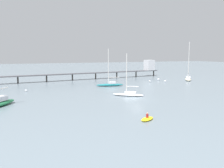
# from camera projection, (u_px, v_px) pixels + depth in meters

# --- Properties ---
(ground_plane) EXTENTS (400.00, 400.00, 0.00)m
(ground_plane) POSITION_uv_depth(u_px,v_px,m) (137.00, 98.00, 52.34)
(ground_plane) COLOR slate
(pier) EXTENTS (67.39, 9.78, 6.96)m
(pier) POSITION_uv_depth(u_px,v_px,m) (118.00, 69.00, 96.08)
(pier) COLOR #4C4C51
(pier) RESTS_ON ground_plane
(sailboat_cream) EXTENTS (7.47, 8.68, 13.94)m
(sailboat_cream) POSITION_uv_depth(u_px,v_px,m) (188.00, 78.00, 88.14)
(sailboat_cream) COLOR beige
(sailboat_cream) RESTS_ON ground_plane
(sailboat_white) EXTENTS (6.89, 6.04, 9.81)m
(sailboat_white) POSITION_uv_depth(u_px,v_px,m) (128.00, 93.00, 55.41)
(sailboat_white) COLOR white
(sailboat_white) RESTS_ON ground_plane
(sailboat_teal) EXTENTS (8.45, 3.65, 11.20)m
(sailboat_teal) POSITION_uv_depth(u_px,v_px,m) (110.00, 84.00, 72.06)
(sailboat_teal) COLOR #1E727A
(sailboat_teal) RESTS_ON ground_plane
(dinghy_yellow) EXTENTS (3.12, 2.66, 1.14)m
(dinghy_yellow) POSITION_uv_depth(u_px,v_px,m) (147.00, 119.00, 35.31)
(dinghy_yellow) COLOR yellow
(dinghy_yellow) RESTS_ON ground_plane
(mooring_buoy_near) EXTENTS (0.71, 0.71, 0.71)m
(mooring_buoy_near) POSITION_uv_depth(u_px,v_px,m) (165.00, 81.00, 81.70)
(mooring_buoy_near) COLOR silver
(mooring_buoy_near) RESTS_ON ground_plane
(mooring_buoy_mid) EXTENTS (0.56, 0.56, 0.56)m
(mooring_buoy_mid) POSITION_uv_depth(u_px,v_px,m) (26.00, 91.00, 61.46)
(mooring_buoy_mid) COLOR silver
(mooring_buoy_mid) RESTS_ON ground_plane
(mooring_buoy_outer) EXTENTS (0.81, 0.81, 0.81)m
(mooring_buoy_outer) POSITION_uv_depth(u_px,v_px,m) (158.00, 79.00, 86.84)
(mooring_buoy_outer) COLOR silver
(mooring_buoy_outer) RESTS_ON ground_plane
(mooring_buoy_far) EXTENTS (0.66, 0.66, 0.66)m
(mooring_buoy_far) POSITION_uv_depth(u_px,v_px,m) (150.00, 81.00, 81.98)
(mooring_buoy_far) COLOR silver
(mooring_buoy_far) RESTS_ON ground_plane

